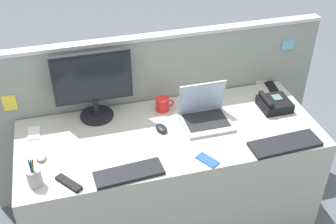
{
  "coord_description": "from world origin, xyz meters",
  "views": [
    {
      "loc": [
        -0.56,
        -2.0,
        2.39
      ],
      "look_at": [
        0.0,
        0.05,
        0.88
      ],
      "focal_mm": 45.95,
      "sensor_mm": 36.0,
      "label": 1
    }
  ],
  "objects_px": {
    "computer_mouse_left_hand": "(161,128)",
    "cell_phone_black_slab": "(271,86)",
    "keyboard_main": "(285,144)",
    "coffee_mug": "(163,104)",
    "cell_phone_blue_case": "(207,160)",
    "computer_mouse_right_hand": "(40,156)",
    "cell_phone_white_slab": "(34,133)",
    "desk_phone": "(274,104)",
    "keyboard_spare": "(129,173)",
    "desktop_monitor": "(93,83)",
    "laptop": "(205,112)",
    "tv_remote": "(69,183)",
    "pen_cup": "(34,177)"
  },
  "relations": [
    {
      "from": "cell_phone_white_slab",
      "to": "tv_remote",
      "type": "xyz_separation_m",
      "value": [
        0.17,
        -0.5,
        0.01
      ]
    },
    {
      "from": "keyboard_spare",
      "to": "tv_remote",
      "type": "distance_m",
      "value": 0.32
    },
    {
      "from": "cell_phone_black_slab",
      "to": "keyboard_main",
      "type": "bearing_deg",
      "value": -103.07
    },
    {
      "from": "cell_phone_blue_case",
      "to": "computer_mouse_left_hand",
      "type": "bearing_deg",
      "value": 87.28
    },
    {
      "from": "desk_phone",
      "to": "coffee_mug",
      "type": "distance_m",
      "value": 0.73
    },
    {
      "from": "coffee_mug",
      "to": "laptop",
      "type": "bearing_deg",
      "value": -37.87
    },
    {
      "from": "desk_phone",
      "to": "cell_phone_white_slab",
      "type": "xyz_separation_m",
      "value": [
        -1.54,
        0.13,
        -0.03
      ]
    },
    {
      "from": "cell_phone_white_slab",
      "to": "coffee_mug",
      "type": "distance_m",
      "value": 0.83
    },
    {
      "from": "desk_phone",
      "to": "keyboard_main",
      "type": "height_order",
      "value": "desk_phone"
    },
    {
      "from": "keyboard_main",
      "to": "cell_phone_blue_case",
      "type": "xyz_separation_m",
      "value": [
        -0.49,
        -0.01,
        -0.01
      ]
    },
    {
      "from": "keyboard_main",
      "to": "coffee_mug",
      "type": "distance_m",
      "value": 0.81
    },
    {
      "from": "keyboard_main",
      "to": "keyboard_spare",
      "type": "bearing_deg",
      "value": 177.58
    },
    {
      "from": "desk_phone",
      "to": "keyboard_spare",
      "type": "distance_m",
      "value": 1.11
    },
    {
      "from": "coffee_mug",
      "to": "computer_mouse_right_hand",
      "type": "bearing_deg",
      "value": -160.56
    },
    {
      "from": "laptop",
      "to": "desk_phone",
      "type": "bearing_deg",
      "value": 0.47
    },
    {
      "from": "desk_phone",
      "to": "pen_cup",
      "type": "height_order",
      "value": "pen_cup"
    },
    {
      "from": "desk_phone",
      "to": "pen_cup",
      "type": "distance_m",
      "value": 1.57
    },
    {
      "from": "laptop",
      "to": "cell_phone_white_slab",
      "type": "relative_size",
      "value": 2.38
    },
    {
      "from": "desk_phone",
      "to": "pen_cup",
      "type": "bearing_deg",
      "value": -168.34
    },
    {
      "from": "keyboard_spare",
      "to": "computer_mouse_right_hand",
      "type": "xyz_separation_m",
      "value": [
        -0.46,
        0.27,
        0.01
      ]
    },
    {
      "from": "computer_mouse_right_hand",
      "to": "cell_phone_white_slab",
      "type": "distance_m",
      "value": 0.24
    },
    {
      "from": "keyboard_spare",
      "to": "cell_phone_blue_case",
      "type": "relative_size",
      "value": 2.86
    },
    {
      "from": "desktop_monitor",
      "to": "cell_phone_blue_case",
      "type": "bearing_deg",
      "value": -47.54
    },
    {
      "from": "computer_mouse_left_hand",
      "to": "cell_phone_black_slab",
      "type": "distance_m",
      "value": 0.93
    },
    {
      "from": "desk_phone",
      "to": "keyboard_spare",
      "type": "xyz_separation_m",
      "value": [
        -1.04,
        -0.37,
        -0.03
      ]
    },
    {
      "from": "pen_cup",
      "to": "keyboard_spare",
      "type": "bearing_deg",
      "value": -6.58
    },
    {
      "from": "keyboard_main",
      "to": "computer_mouse_right_hand",
      "type": "height_order",
      "value": "computer_mouse_right_hand"
    },
    {
      "from": "pen_cup",
      "to": "cell_phone_black_slab",
      "type": "bearing_deg",
      "value": 18.85
    },
    {
      "from": "cell_phone_black_slab",
      "to": "cell_phone_blue_case",
      "type": "xyz_separation_m",
      "value": [
        -0.7,
        -0.62,
        0.0
      ]
    },
    {
      "from": "desk_phone",
      "to": "cell_phone_black_slab",
      "type": "bearing_deg",
      "value": 66.24
    },
    {
      "from": "laptop",
      "to": "tv_remote",
      "type": "height_order",
      "value": "laptop"
    },
    {
      "from": "pen_cup",
      "to": "cell_phone_black_slab",
      "type": "xyz_separation_m",
      "value": [
        1.64,
        0.56,
        -0.05
      ]
    },
    {
      "from": "computer_mouse_left_hand",
      "to": "cell_phone_white_slab",
      "type": "relative_size",
      "value": 0.79
    },
    {
      "from": "computer_mouse_left_hand",
      "to": "cell_phone_blue_case",
      "type": "xyz_separation_m",
      "value": [
        0.18,
        -0.34,
        -0.01
      ]
    },
    {
      "from": "keyboard_spare",
      "to": "coffee_mug",
      "type": "xyz_separation_m",
      "value": [
        0.33,
        0.55,
        0.03
      ]
    },
    {
      "from": "desktop_monitor",
      "to": "computer_mouse_left_hand",
      "type": "relative_size",
      "value": 4.85
    },
    {
      "from": "computer_mouse_right_hand",
      "to": "coffee_mug",
      "type": "xyz_separation_m",
      "value": [
        0.79,
        0.28,
        0.03
      ]
    },
    {
      "from": "tv_remote",
      "to": "coffee_mug",
      "type": "height_order",
      "value": "coffee_mug"
    },
    {
      "from": "computer_mouse_left_hand",
      "to": "pen_cup",
      "type": "height_order",
      "value": "pen_cup"
    },
    {
      "from": "cell_phone_blue_case",
      "to": "keyboard_main",
      "type": "bearing_deg",
      "value": -29.99
    },
    {
      "from": "desktop_monitor",
      "to": "keyboard_main",
      "type": "bearing_deg",
      "value": -29.73
    },
    {
      "from": "cell_phone_blue_case",
      "to": "tv_remote",
      "type": "height_order",
      "value": "tv_remote"
    },
    {
      "from": "computer_mouse_left_hand",
      "to": "coffee_mug",
      "type": "distance_m",
      "value": 0.22
    },
    {
      "from": "cell_phone_black_slab",
      "to": "tv_remote",
      "type": "bearing_deg",
      "value": -151.32
    },
    {
      "from": "keyboard_main",
      "to": "computer_mouse_left_hand",
      "type": "height_order",
      "value": "computer_mouse_left_hand"
    },
    {
      "from": "computer_mouse_right_hand",
      "to": "cell_phone_white_slab",
      "type": "xyz_separation_m",
      "value": [
        -0.03,
        0.24,
        -0.01
      ]
    },
    {
      "from": "cell_phone_white_slab",
      "to": "tv_remote",
      "type": "bearing_deg",
      "value": -67.05
    },
    {
      "from": "cell_phone_blue_case",
      "to": "desktop_monitor",
      "type": "bearing_deg",
      "value": 101.6
    },
    {
      "from": "cell_phone_blue_case",
      "to": "pen_cup",
      "type": "bearing_deg",
      "value": 145.44
    },
    {
      "from": "computer_mouse_left_hand",
      "to": "cell_phone_black_slab",
      "type": "xyz_separation_m",
      "value": [
        0.88,
        0.28,
        -0.01
      ]
    }
  ]
}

